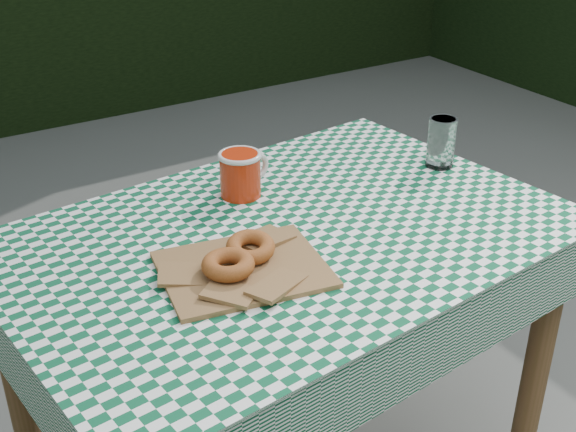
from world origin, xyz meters
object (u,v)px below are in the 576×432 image
object	(u,v)px
table	(288,379)
drinking_glass	(441,142)
paper_bag	(243,268)
coffee_mug	(240,175)

from	to	relation	value
table	drinking_glass	bearing A→B (deg)	3.75
paper_bag	drinking_glass	xyz separation A→B (m)	(0.63, 0.17, 0.05)
table	drinking_glass	size ratio (longest dim) A/B	9.32
table	coffee_mug	distance (m)	0.47
table	paper_bag	xyz separation A→B (m)	(-0.15, -0.09, 0.39)
paper_bag	coffee_mug	bearing A→B (deg)	62.06
coffee_mug	drinking_glass	distance (m)	0.49
table	paper_bag	distance (m)	0.43
paper_bag	coffee_mug	distance (m)	0.32
table	coffee_mug	world-z (taller)	coffee_mug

